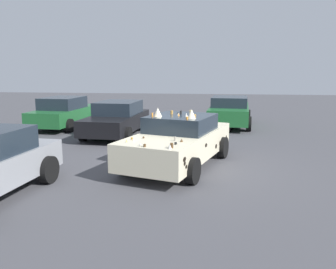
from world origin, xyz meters
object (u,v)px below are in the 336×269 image
art_car_decorated (179,141)px  parked_sedan_behind_right (65,112)px  parked_sedan_row_back_center (117,119)px  parked_sedan_behind_left (229,111)px

art_car_decorated → parked_sedan_behind_right: bearing=-118.4°
parked_sedan_row_back_center → art_car_decorated: bearing=38.3°
art_car_decorated → parked_sedan_behind_left: bearing=-176.9°
parked_sedan_row_back_center → parked_sedan_behind_right: bearing=-116.1°
art_car_decorated → parked_sedan_row_back_center: 5.29m
parked_sedan_behind_right → parked_sedan_behind_left: 7.94m
parked_sedan_behind_right → parked_sedan_row_back_center: 3.49m
parked_sedan_row_back_center → parked_sedan_behind_left: parked_sedan_behind_left is taller
parked_sedan_behind_left → art_car_decorated: bearing=171.6°
art_car_decorated → parked_sedan_row_back_center: bearing=-128.6°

